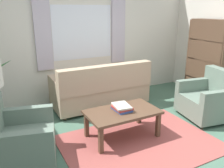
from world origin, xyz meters
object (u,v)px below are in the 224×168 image
armchair_left (16,141)px  book_stack_on_table (122,108)px  armchair_right (210,99)px  couch (102,90)px  coffee_table (122,114)px  bookshelf (207,64)px

armchair_left → book_stack_on_table: bearing=-75.2°
armchair_right → couch: bearing=-122.0°
armchair_left → armchair_right: same height
coffee_table → bookshelf: (2.48, 0.62, 0.41)m
couch → coffee_table: couch is taller
couch → book_stack_on_table: bearing=79.1°
couch → book_stack_on_table: size_ratio=5.53×
couch → bookshelf: size_ratio=1.10×
coffee_table → couch: bearing=79.1°
armchair_left → bookshelf: size_ratio=0.59×
armchair_right → bookshelf: 1.12m
couch → book_stack_on_table: couch is taller
bookshelf → coffee_table: bearing=104.0°
armchair_right → coffee_table: bearing=-84.0°
coffee_table → book_stack_on_table: bearing=81.0°
armchair_left → coffee_table: size_ratio=0.92×
couch → coffee_table: (-0.24, -1.25, 0.01)m
couch → armchair_right: (1.52, -1.37, -0.01)m
coffee_table → bookshelf: bookshelf is taller
coffee_table → armchair_left: bearing=179.9°
armchair_right → coffee_table: size_ratio=0.88×
coffee_table → bookshelf: 2.59m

